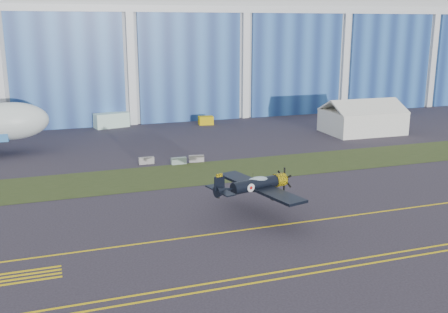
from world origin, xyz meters
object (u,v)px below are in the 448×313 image
object	(u,v)px
shipping_container	(111,120)
tug	(206,120)
warbird	(255,185)
tent	(363,116)

from	to	relation	value
shipping_container	tug	size ratio (longest dim) A/B	2.28
shipping_container	warbird	bearing A→B (deg)	-94.65
tug	warbird	bearing A→B (deg)	-95.69
tent	shipping_container	xyz separation A→B (m)	(-39.58, 18.70, -1.61)
warbird	tent	world-z (taller)	tent
tent	tug	xyz separation A→B (m)	(-22.85, 15.78, -2.14)
warbird	tent	bearing A→B (deg)	30.01
tent	shipping_container	world-z (taller)	tent
warbird	shipping_container	world-z (taller)	warbird
tug	shipping_container	bearing A→B (deg)	175.95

